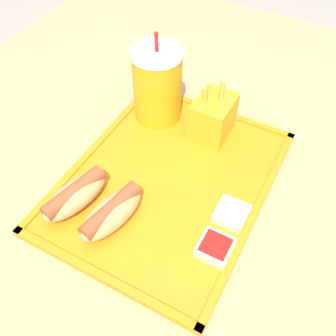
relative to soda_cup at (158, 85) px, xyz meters
The scene contains 9 objects.
ground_plane 0.82m from the soda_cup, 152.82° to the right, with size 8.00×8.00×0.00m, color #ADA393.
dining_table 0.47m from the soda_cup, 152.82° to the right, with size 1.25×1.06×0.73m.
food_tray 0.18m from the soda_cup, 144.95° to the right, with size 0.41×0.32×0.01m.
soda_cup is the anchor object (origin of this frame).
hot_dog_far 0.26m from the soda_cup, behind, with size 0.13×0.08×0.04m.
hot_dog_near 0.26m from the soda_cup, 165.96° to the right, with size 0.13×0.07×0.04m.
fries_carton 0.12m from the soda_cup, 89.25° to the right, with size 0.08×0.06×0.12m.
sauce_cup_mayo 0.28m from the soda_cup, 125.46° to the right, with size 0.05×0.05×0.02m.
sauce_cup_ketchup 0.32m from the soda_cup, 135.24° to the right, with size 0.05×0.05×0.02m.
Camera 1 is at (-0.40, -0.24, 1.27)m, focal length 42.00 mm.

